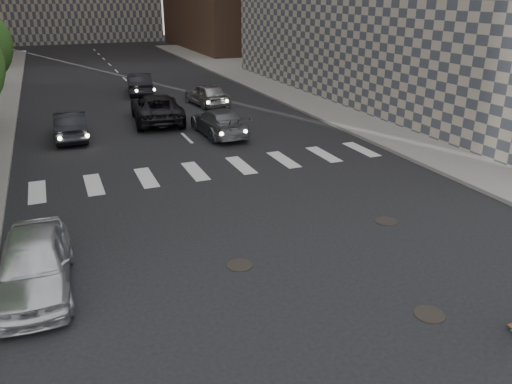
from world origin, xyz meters
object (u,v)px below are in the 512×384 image
traffic_car_a (71,125)px  traffic_car_e (139,84)px  traffic_car_d (207,94)px  traffic_car_c (156,108)px  traffic_car_b (219,122)px  silver_sedan (34,264)px

traffic_car_a → traffic_car_e: (5.30, 10.59, 0.06)m
traffic_car_a → traffic_car_d: 9.98m
traffic_car_c → traffic_car_b: bearing=125.9°
traffic_car_a → traffic_car_c: 5.07m
traffic_car_a → silver_sedan: bearing=85.1°
traffic_car_c → traffic_car_e: traffic_car_c is taller
traffic_car_a → traffic_car_c: traffic_car_c is taller
silver_sedan → traffic_car_b: 14.83m
silver_sedan → traffic_car_b: silver_sedan is taller
traffic_car_c → traffic_car_d: (3.91, 3.14, -0.07)m
silver_sedan → traffic_car_c: 17.22m
silver_sedan → traffic_car_e: (6.98, 24.67, 0.03)m
silver_sedan → traffic_car_b: size_ratio=0.90×
silver_sedan → traffic_car_b: (8.71, 12.00, -0.04)m
traffic_car_e → traffic_car_b: bearing=104.9°
silver_sedan → traffic_car_a: silver_sedan is taller
traffic_car_e → traffic_car_a: bearing=70.5°
silver_sedan → traffic_car_d: silver_sedan is taller
traffic_car_c → traffic_car_e: bearing=-88.5°
traffic_car_a → traffic_car_d: bearing=-147.7°
silver_sedan → traffic_car_a: (1.67, 14.08, -0.03)m
silver_sedan → traffic_car_a: 14.18m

